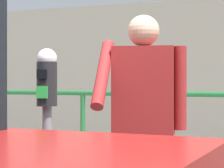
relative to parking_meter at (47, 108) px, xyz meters
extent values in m
cylinder|color=black|center=(0.00, 0.00, 0.18)|extent=(0.15, 0.15, 0.33)
sphere|color=silver|center=(0.00, 0.00, 0.37)|extent=(0.15, 0.15, 0.15)
cube|color=black|center=(0.01, -0.08, 0.25)|extent=(0.09, 0.01, 0.07)
cube|color=green|center=(0.01, -0.08, 0.12)|extent=(0.09, 0.01, 0.09)
cube|color=maroon|center=(0.68, 0.25, 0.13)|extent=(0.49, 0.32, 0.65)
sphere|color=tan|center=(0.68, 0.25, 0.57)|extent=(0.23, 0.23, 0.23)
cylinder|color=maroon|center=(0.94, 0.31, 0.15)|extent=(0.09, 0.09, 0.61)
cylinder|color=maroon|center=(0.46, 0.00, 0.25)|extent=(0.20, 0.49, 0.51)
cylinder|color=#1E602D|center=(0.35, 2.04, 0.06)|extent=(24.00, 0.06, 0.06)
cylinder|color=#1E602D|center=(0.35, 2.04, -0.44)|extent=(24.00, 0.05, 0.05)
cylinder|color=#1E602D|center=(-0.74, 2.04, -0.50)|extent=(0.06, 0.06, 1.11)
cube|color=#ADA38E|center=(0.35, 5.10, 0.20)|extent=(32.00, 0.50, 2.79)
camera|label=1|loc=(1.90, -3.11, 0.20)|focal=77.39mm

